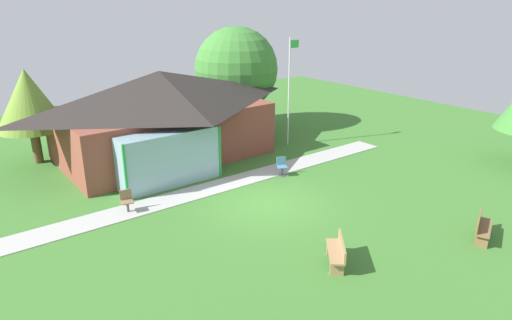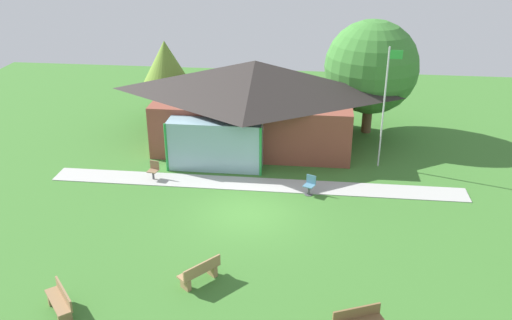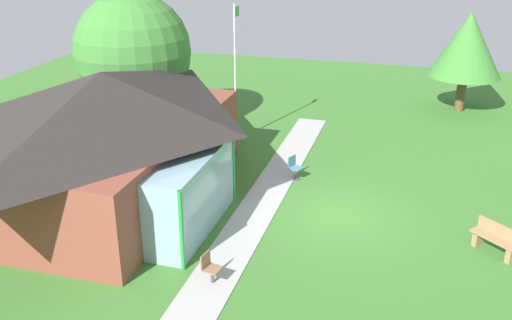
# 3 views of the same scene
# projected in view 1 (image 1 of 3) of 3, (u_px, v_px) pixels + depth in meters

# --- Properties ---
(ground_plane) EXTENTS (44.00, 44.00, 0.00)m
(ground_plane) POSITION_uv_depth(u_px,v_px,m) (265.00, 203.00, 18.11)
(ground_plane) COLOR #3D752D
(pavilion) EXTENTS (10.84, 7.78, 4.35)m
(pavilion) POSITION_uv_depth(u_px,v_px,m) (162.00, 114.00, 22.62)
(pavilion) COLOR brown
(pavilion) RESTS_ON ground_plane
(footpath) EXTENTS (18.62, 1.37, 0.03)m
(footpath) POSITION_uv_depth(u_px,v_px,m) (230.00, 183.00, 20.00)
(footpath) COLOR #ADADA8
(footpath) RESTS_ON ground_plane
(flagpole) EXTENTS (0.64, 0.08, 5.80)m
(flagpole) POSITION_uv_depth(u_px,v_px,m) (289.00, 88.00, 24.16)
(flagpole) COLOR silver
(flagpole) RESTS_ON ground_plane
(bench_front_center) EXTENTS (1.31, 1.43, 0.84)m
(bench_front_center) POSITION_uv_depth(u_px,v_px,m) (337.00, 253.00, 13.81)
(bench_front_center) COLOR #9E7A51
(bench_front_center) RESTS_ON ground_plane
(bench_front_right) EXTENTS (1.55, 0.99, 0.84)m
(bench_front_right) POSITION_uv_depth(u_px,v_px,m) (482.00, 228.00, 15.27)
(bench_front_right) COLOR brown
(bench_front_right) RESTS_ON ground_plane
(patio_chair_lawn_spare) EXTENTS (0.58, 0.58, 0.86)m
(patio_chair_lawn_spare) POSITION_uv_depth(u_px,v_px,m) (282.00, 167.00, 20.77)
(patio_chair_lawn_spare) COLOR teal
(patio_chair_lawn_spare) RESTS_ON ground_plane
(patio_chair_west) EXTENTS (0.52, 0.52, 0.86)m
(patio_chair_west) POSITION_uv_depth(u_px,v_px,m) (127.00, 202.00, 17.23)
(patio_chair_west) COLOR #8C6B4C
(patio_chair_west) RESTS_ON ground_plane
(tree_behind_pavilion_right) EXTENTS (4.98, 4.98, 6.17)m
(tree_behind_pavilion_right) POSITION_uv_depth(u_px,v_px,m) (236.00, 69.00, 27.17)
(tree_behind_pavilion_right) COLOR brown
(tree_behind_pavilion_right) RESTS_ON ground_plane
(tree_behind_pavilion_left) EXTENTS (3.23, 3.23, 4.63)m
(tree_behind_pavilion_left) POSITION_uv_depth(u_px,v_px,m) (29.00, 100.00, 21.47)
(tree_behind_pavilion_left) COLOR brown
(tree_behind_pavilion_left) RESTS_ON ground_plane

